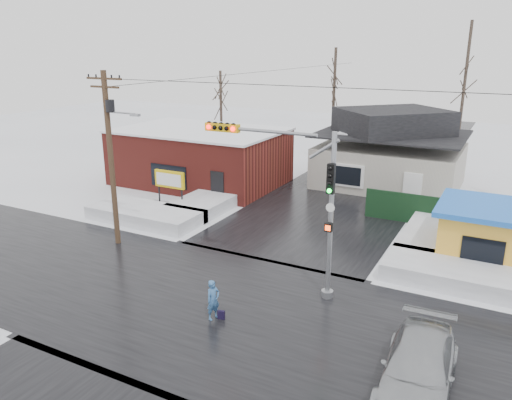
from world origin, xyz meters
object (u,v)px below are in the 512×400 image
at_px(marquee_sign, 170,181).
at_px(traffic_signal, 295,189).
at_px(utility_pole, 111,149).
at_px(kiosk, 486,233).
at_px(car, 418,369).
at_px(pedestrian, 213,300).

bearing_deg(marquee_sign, traffic_signal, -29.72).
relative_size(utility_pole, kiosk, 1.96).
relative_size(marquee_sign, car, 0.49).
distance_m(pedestrian, car, 7.78).
relative_size(utility_pole, car, 1.74).
relative_size(kiosk, pedestrian, 2.88).
height_order(utility_pole, car, utility_pole).
xyz_separation_m(traffic_signal, pedestrian, (-1.73, -3.67, -3.74)).
bearing_deg(utility_pole, kiosk, 20.44).
height_order(traffic_signal, car, traffic_signal).
bearing_deg(pedestrian, marquee_sign, 62.59).
distance_m(marquee_sign, car, 20.59).
distance_m(marquee_sign, pedestrian, 14.12).
relative_size(marquee_sign, kiosk, 0.55).
xyz_separation_m(kiosk, pedestrian, (-8.79, -10.70, -0.66)).
bearing_deg(kiosk, marquee_sign, -178.45).
bearing_deg(utility_pole, marquee_sign, 100.13).
bearing_deg(marquee_sign, pedestrian, -46.42).
bearing_deg(car, pedestrian, 172.52).
height_order(kiosk, pedestrian, kiosk).
distance_m(marquee_sign, kiosk, 18.51).
relative_size(utility_pole, marquee_sign, 3.53).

